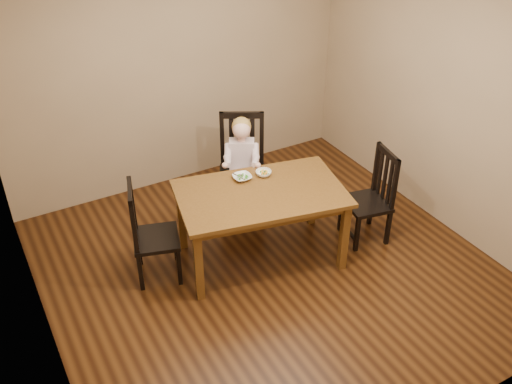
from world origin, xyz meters
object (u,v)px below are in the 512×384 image
chair_right (371,198)px  toddler (242,158)px  chair_child (242,168)px  bowl_veg (264,173)px  chair_left (150,234)px  bowl_peas (242,177)px  dining_table (261,200)px

chair_right → toddler: size_ratio=1.65×
toddler → chair_child: bearing=-90.0°
toddler → bowl_veg: (-0.04, -0.51, 0.10)m
chair_left → chair_right: size_ratio=1.01×
chair_child → chair_left: size_ratio=1.13×
bowl_peas → chair_child: bearing=62.1°
chair_child → toddler: chair_child is taller
toddler → bowl_peas: 0.55m
chair_right → toddler: bearing=53.7°
bowl_peas → bowl_veg: (0.21, -0.03, 0.00)m
chair_right → bowl_veg: size_ratio=6.45×
chair_right → bowl_peas: size_ratio=5.62×
dining_table → bowl_veg: 0.31m
dining_table → bowl_peas: bearing=99.9°
dining_table → toddler: 0.78m
chair_left → chair_right: (2.13, -0.51, -0.00)m
toddler → bowl_peas: bearing=91.1°
chair_right → bowl_peas: (-1.18, 0.52, 0.31)m
chair_child → chair_right: bearing=159.4°
chair_right → chair_child: bearing=51.5°
chair_child → bowl_veg: 0.62m
bowl_peas → bowl_veg: 0.22m
chair_left → chair_right: chair_left is taller
chair_left → chair_right: bearing=93.7°
chair_child → toddler: size_ratio=1.88×
toddler → bowl_peas: (-0.25, -0.48, 0.10)m
dining_table → bowl_veg: size_ratio=11.08×
chair_child → bowl_peas: 0.65m
chair_right → bowl_veg: bearing=74.3°
chair_left → toddler: size_ratio=1.67×
dining_table → toddler: (0.20, 0.75, 0.01)m
dining_table → bowl_peas: 0.30m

